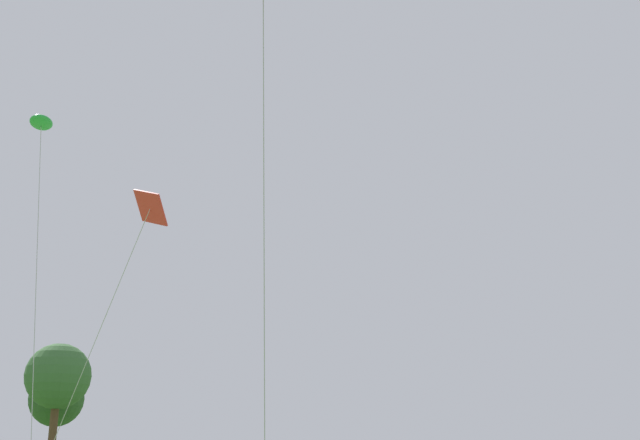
{
  "coord_description": "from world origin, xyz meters",
  "views": [
    {
      "loc": [
        -10.29,
        -2.87,
        1.66
      ],
      "look_at": [
        0.65,
        10.28,
        6.8
      ],
      "focal_mm": 43.31,
      "sensor_mm": 36.0,
      "label": 1
    }
  ],
  "objects_px": {
    "small_kite_stunt_black": "(146,219)",
    "tree_oak_left": "(57,400)",
    "small_kite_box_yellow": "(41,126)",
    "tree_oak_right": "(58,377)"
  },
  "relations": [
    {
      "from": "small_kite_stunt_black",
      "to": "tree_oak_left",
      "type": "height_order",
      "value": "tree_oak_left"
    },
    {
      "from": "small_kite_stunt_black",
      "to": "tree_oak_right",
      "type": "xyz_separation_m",
      "value": [
        14.93,
        43.16,
        -0.0
      ]
    },
    {
      "from": "small_kite_box_yellow",
      "to": "tree_oak_left",
      "type": "distance_m",
      "value": 49.33
    },
    {
      "from": "small_kite_box_yellow",
      "to": "tree_oak_left",
      "type": "bearing_deg",
      "value": 13.99
    },
    {
      "from": "small_kite_box_yellow",
      "to": "tree_oak_right",
      "type": "relative_size",
      "value": 1.04
    },
    {
      "from": "tree_oak_right",
      "to": "tree_oak_left",
      "type": "relative_size",
      "value": 1.21
    },
    {
      "from": "small_kite_stunt_black",
      "to": "tree_oak_right",
      "type": "height_order",
      "value": "tree_oak_right"
    },
    {
      "from": "small_kite_stunt_black",
      "to": "tree_oak_left",
      "type": "xyz_separation_m",
      "value": [
        16.76,
        47.72,
        -1.43
      ]
    },
    {
      "from": "small_kite_box_yellow",
      "to": "tree_oak_right",
      "type": "height_order",
      "value": "small_kite_box_yellow"
    },
    {
      "from": "small_kite_box_yellow",
      "to": "small_kite_stunt_black",
      "type": "distance_m",
      "value": 4.12
    }
  ]
}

